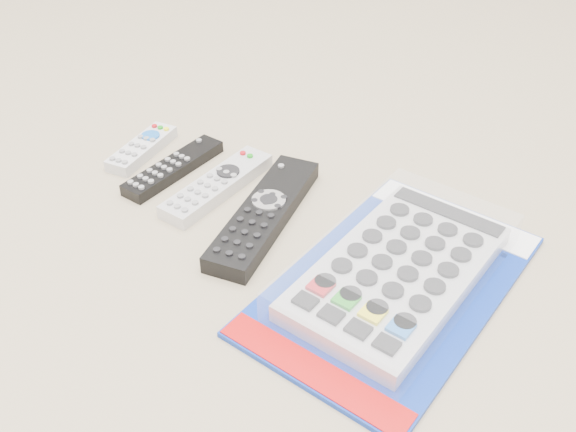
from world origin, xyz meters
The scene contains 5 objects.
remote_small_grey centered at (-0.22, 0.03, 0.01)m, with size 0.05×0.14×0.02m.
remote_slim_black centered at (-0.14, 0.01, 0.01)m, with size 0.06×0.18×0.02m.
remote_silver_dvd centered at (-0.06, 0.00, 0.01)m, with size 0.07×0.20×0.02m.
remote_large_black centered at (0.04, -0.03, 0.01)m, with size 0.09×0.26×0.03m.
jumbo_remote_packaged centered at (0.24, -0.06, 0.02)m, with size 0.28×0.40×0.05m.
Camera 1 is at (0.38, -0.61, 0.53)m, focal length 40.00 mm.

